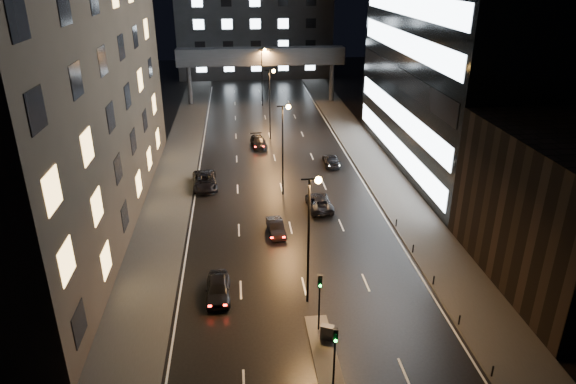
% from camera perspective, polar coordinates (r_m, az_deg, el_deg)
% --- Properties ---
extents(ground, '(160.00, 160.00, 0.00)m').
position_cam_1_polar(ground, '(68.15, -1.51, 3.83)').
color(ground, black).
rests_on(ground, ground).
extents(sidewalk_left, '(5.00, 110.00, 0.15)m').
position_cam_1_polar(sidewalk_left, '(63.76, -12.43, 1.89)').
color(sidewalk_left, '#383533').
rests_on(sidewalk_left, ground).
extents(sidewalk_right, '(5.00, 110.00, 0.15)m').
position_cam_1_polar(sidewalk_right, '(65.59, 9.80, 2.74)').
color(sidewalk_right, '#383533').
rests_on(sidewalk_right, ground).
extents(building_left, '(15.00, 48.00, 40.00)m').
position_cam_1_polar(building_left, '(51.18, -27.53, 17.65)').
color(building_left, '#2D2319').
rests_on(building_left, ground).
extents(building_right_low, '(10.00, 18.00, 12.00)m').
position_cam_1_polar(building_right_low, '(44.63, 28.48, -2.01)').
color(building_right_low, black).
rests_on(building_right_low, ground).
extents(building_far, '(34.00, 14.00, 25.00)m').
position_cam_1_polar(building_far, '(122.46, -3.81, 18.70)').
color(building_far, '#333335').
rests_on(building_far, ground).
extents(skybridge, '(30.00, 3.00, 10.00)m').
position_cam_1_polar(skybridge, '(95.19, -3.02, 14.74)').
color(skybridge, '#333335').
rests_on(skybridge, ground).
extents(median_island, '(1.60, 8.00, 0.15)m').
position_cam_1_polar(median_island, '(35.11, 4.08, -17.58)').
color(median_island, '#383533').
rests_on(median_island, ground).
extents(traffic_signal_near, '(0.28, 0.34, 4.40)m').
position_cam_1_polar(traffic_signal_near, '(35.17, 3.54, -11.22)').
color(traffic_signal_near, black).
rests_on(traffic_signal_near, median_island).
extents(traffic_signal_far, '(0.28, 0.34, 4.40)m').
position_cam_1_polar(traffic_signal_far, '(30.90, 5.22, -17.03)').
color(traffic_signal_far, black).
rests_on(traffic_signal_far, median_island).
extents(bollard_row, '(0.12, 25.12, 0.90)m').
position_cam_1_polar(bollard_row, '(40.82, 17.11, -11.37)').
color(bollard_row, black).
rests_on(bollard_row, ground).
extents(streetlight_near, '(1.45, 0.50, 10.15)m').
position_cam_1_polar(streetlight_near, '(36.35, 2.58, -3.67)').
color(streetlight_near, black).
rests_on(streetlight_near, ground).
extents(streetlight_mid_a, '(1.45, 0.50, 10.15)m').
position_cam_1_polar(streetlight_mid_a, '(54.75, -0.43, 5.97)').
color(streetlight_mid_a, black).
rests_on(streetlight_mid_a, ground).
extents(streetlight_mid_b, '(1.45, 0.50, 10.15)m').
position_cam_1_polar(streetlight_mid_b, '(73.98, -1.93, 10.69)').
color(streetlight_mid_b, black).
rests_on(streetlight_mid_b, ground).
extents(streetlight_far, '(1.45, 0.50, 10.15)m').
position_cam_1_polar(streetlight_far, '(93.53, -2.83, 13.44)').
color(streetlight_far, black).
rests_on(streetlight_far, ground).
extents(car_away_a, '(1.88, 4.54, 1.54)m').
position_cam_1_polar(car_away_a, '(40.08, -7.78, -10.58)').
color(car_away_a, black).
rests_on(car_away_a, ground).
extents(car_away_b, '(1.74, 4.03, 1.29)m').
position_cam_1_polar(car_away_b, '(48.55, -1.35, -3.96)').
color(car_away_b, black).
rests_on(car_away_b, ground).
extents(car_away_c, '(3.15, 6.01, 1.62)m').
position_cam_1_polar(car_away_c, '(59.30, -9.23, 1.23)').
color(car_away_c, black).
rests_on(car_away_c, ground).
extents(car_away_d, '(2.48, 5.04, 1.41)m').
position_cam_1_polar(car_away_d, '(72.26, -3.29, 5.57)').
color(car_away_d, black).
rests_on(car_away_d, ground).
extents(car_toward_a, '(2.53, 5.18, 1.42)m').
position_cam_1_polar(car_toward_a, '(53.60, 3.48, -1.13)').
color(car_toward_a, black).
rests_on(car_toward_a, ground).
extents(car_toward_b, '(2.01, 4.65, 1.33)m').
position_cam_1_polar(car_toward_b, '(65.55, 4.83, 3.55)').
color(car_toward_b, black).
rests_on(car_toward_b, ground).
extents(utility_cabinet, '(0.98, 0.75, 1.10)m').
position_cam_1_polar(utility_cabinet, '(35.83, 4.37, -15.28)').
color(utility_cabinet, '#454548').
rests_on(utility_cabinet, median_island).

